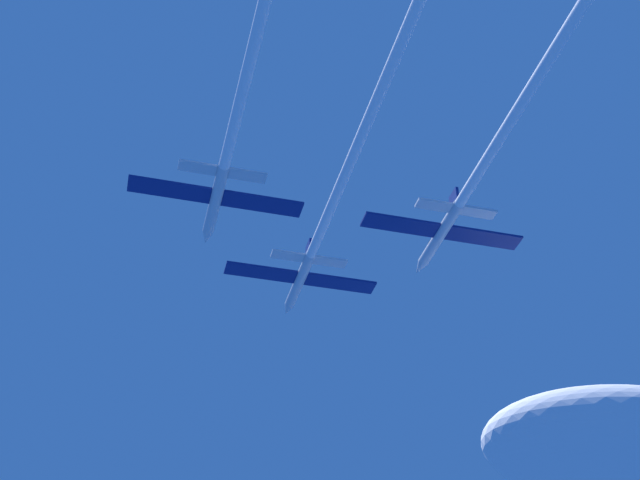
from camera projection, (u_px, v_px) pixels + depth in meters
jet_lead at (349, 166)px, 87.35m from camera, size 18.74×70.83×3.10m
jet_left_wing at (250, 59)px, 75.24m from camera, size 18.74×67.53×3.10m
jet_right_wing at (526, 97)px, 79.19m from camera, size 18.74×71.25×3.10m
cloud_wispy at (636, 451)px, 99.19m from camera, size 37.89×20.84×13.26m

